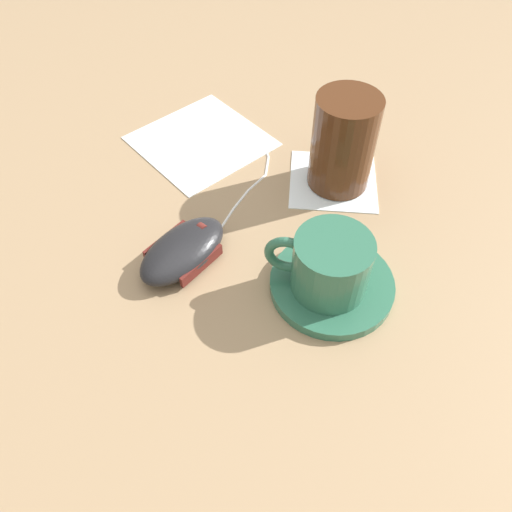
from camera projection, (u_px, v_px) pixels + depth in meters
name	position (u px, v px, depth m)	size (l,w,h in m)	color
ground_plane	(267.00, 240.00, 0.58)	(3.00, 3.00, 0.00)	#9E7F5B
saucer	(332.00, 284.00, 0.53)	(0.13, 0.13, 0.01)	#2D664C
coffee_cup	(329.00, 264.00, 0.50)	(0.11, 0.08, 0.06)	#2D664C
computer_mouse	(183.00, 250.00, 0.55)	(0.09, 0.13, 0.03)	black
mouse_cable	(252.00, 173.00, 0.65)	(0.07, 0.19, 0.00)	white
napkin_under_glass	(333.00, 180.00, 0.65)	(0.11, 0.11, 0.00)	white
drinking_glass	(343.00, 143.00, 0.60)	(0.08, 0.08, 0.12)	#4C2814
napkin_spare	(201.00, 141.00, 0.70)	(0.16, 0.16, 0.00)	white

